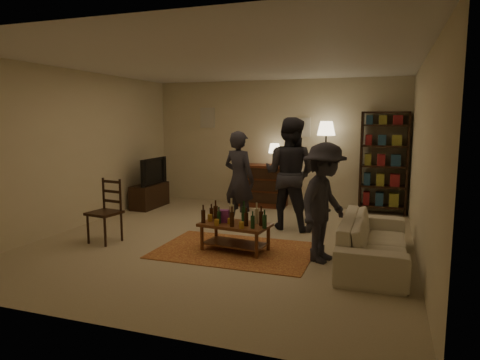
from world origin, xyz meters
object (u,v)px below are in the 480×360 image
at_px(tv_stand, 150,189).
at_px(bookshelf, 384,162).
at_px(coffee_table, 235,225).
at_px(person_by_sofa, 324,203).
at_px(dining_chair, 107,208).
at_px(person_right, 290,174).
at_px(dresser, 263,184).
at_px(floor_lamp, 326,135).
at_px(sofa, 374,241).
at_px(person_left, 239,179).

distance_m(tv_stand, bookshelf, 4.84).
xyz_separation_m(coffee_table, person_by_sofa, (1.25, -0.03, 0.41)).
xyz_separation_m(dining_chair, bookshelf, (3.95, 3.46, 0.52)).
bearing_deg(person_right, dining_chair, 45.04).
distance_m(coffee_table, dresser, 3.24).
relative_size(tv_stand, floor_lamp, 0.58).
bearing_deg(floor_lamp, dining_chair, -130.38).
distance_m(dresser, person_right, 1.99).
xyz_separation_m(dining_chair, sofa, (3.90, 0.28, -0.21)).
bearing_deg(sofa, bookshelf, -0.82).
xyz_separation_m(coffee_table, floor_lamp, (0.82, 3.14, 1.18)).
distance_m(dining_chair, dresser, 3.71).
xyz_separation_m(dresser, sofa, (2.39, -3.11, -0.17)).
relative_size(dining_chair, tv_stand, 0.93).
relative_size(coffee_table, tv_stand, 0.98).
relative_size(floor_lamp, person_right, 0.96).
height_order(tv_stand, floor_lamp, floor_lamp).
bearing_deg(coffee_table, person_right, 73.78).
relative_size(person_left, person_right, 0.88).
bearing_deg(person_right, coffee_table, 84.03).
height_order(dresser, person_left, person_left).
bearing_deg(coffee_table, bookshelf, 59.38).
bearing_deg(dresser, person_right, -60.69).
distance_m(tv_stand, person_left, 2.57).
bearing_deg(dining_chair, bookshelf, 49.62).
bearing_deg(coffee_table, sofa, 2.63).
bearing_deg(floor_lamp, sofa, -70.65).
relative_size(dresser, person_by_sofa, 0.86).
bearing_deg(person_left, coffee_table, 125.90).
height_order(floor_lamp, person_right, person_right).
bearing_deg(coffee_table, floor_lamp, 75.42).
height_order(coffee_table, person_right, person_right).
height_order(person_left, person_right, person_right).
xyz_separation_m(bookshelf, person_right, (-1.49, -1.75, -0.08)).
bearing_deg(person_by_sofa, person_right, 44.62).
xyz_separation_m(dining_chair, person_by_sofa, (3.26, 0.16, 0.27)).
bearing_deg(person_left, dining_chair, 62.59).
distance_m(bookshelf, sofa, 3.26).
bearing_deg(dining_chair, person_right, 43.19).
distance_m(dresser, floor_lamp, 1.71).
bearing_deg(floor_lamp, person_by_sofa, -82.24).
height_order(person_right, person_by_sofa, person_right).
relative_size(dining_chair, person_left, 0.59).
bearing_deg(floor_lamp, bookshelf, 6.64).
bearing_deg(tv_stand, coffee_table, -39.67).
height_order(sofa, person_right, person_right).
distance_m(coffee_table, person_right, 1.68).
distance_m(sofa, person_left, 2.67).
height_order(coffee_table, floor_lamp, floor_lamp).
bearing_deg(person_left, tv_stand, -2.94).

